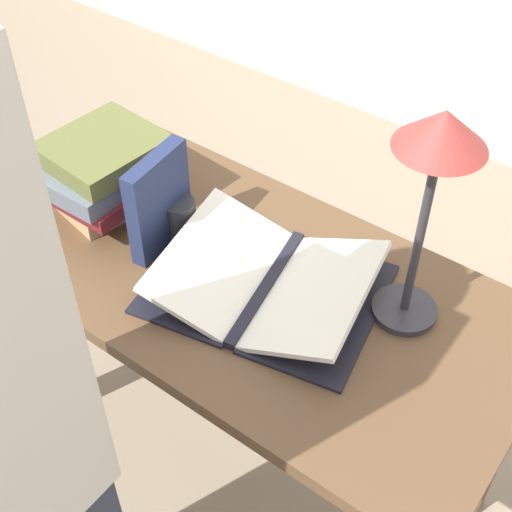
# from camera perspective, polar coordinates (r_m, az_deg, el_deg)

# --- Properties ---
(ground_plane) EXTENTS (12.00, 12.00, 0.00)m
(ground_plane) POSITION_cam_1_polar(r_m,az_deg,el_deg) (2.16, -0.96, -15.74)
(ground_plane) COLOR gray
(reading_desk) EXTENTS (1.27, 0.62, 0.76)m
(reading_desk) POSITION_cam_1_polar(r_m,az_deg,el_deg) (1.63, -1.22, -4.37)
(reading_desk) COLOR brown
(reading_desk) RESTS_ON ground_plane
(open_book) EXTENTS (0.53, 0.45, 0.08)m
(open_book) POSITION_cam_1_polar(r_m,az_deg,el_deg) (1.49, 0.83, -2.12)
(open_book) COLOR black
(open_book) RESTS_ON reading_desk
(book_stack_tall) EXTENTS (0.24, 0.30, 0.19)m
(book_stack_tall) POSITION_cam_1_polar(r_m,az_deg,el_deg) (1.69, -11.74, 6.73)
(book_stack_tall) COLOR tan
(book_stack_tall) RESTS_ON reading_desk
(book_standing_upright) EXTENTS (0.06, 0.18, 0.23)m
(book_standing_upright) POSITION_cam_1_polar(r_m,az_deg,el_deg) (1.55, -7.79, 4.30)
(book_standing_upright) COLOR #1E284C
(book_standing_upright) RESTS_ON reading_desk
(reading_lamp) EXTENTS (0.16, 0.16, 0.48)m
(reading_lamp) POSITION_cam_1_polar(r_m,az_deg,el_deg) (1.25, 14.18, 7.22)
(reading_lamp) COLOR #2D2D33
(reading_lamp) RESTS_ON reading_desk
(coffee_mug) EXTENTS (0.11, 0.08, 0.10)m
(coffee_mug) POSITION_cam_1_polar(r_m,az_deg,el_deg) (1.61, -6.08, 2.99)
(coffee_mug) COLOR #28282D
(coffee_mug) RESTS_ON reading_desk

